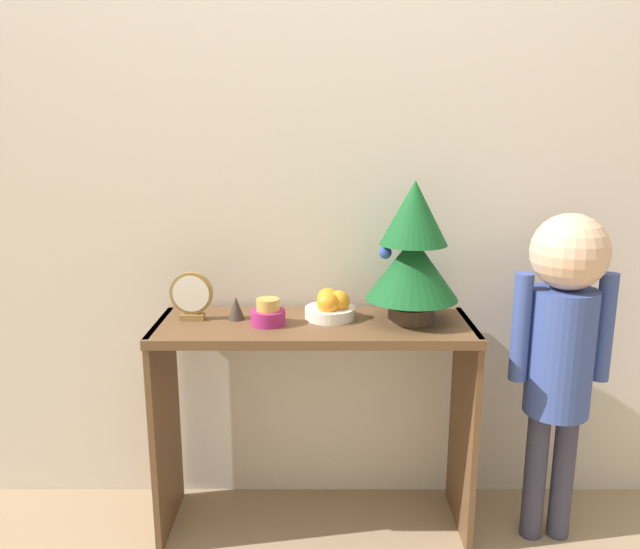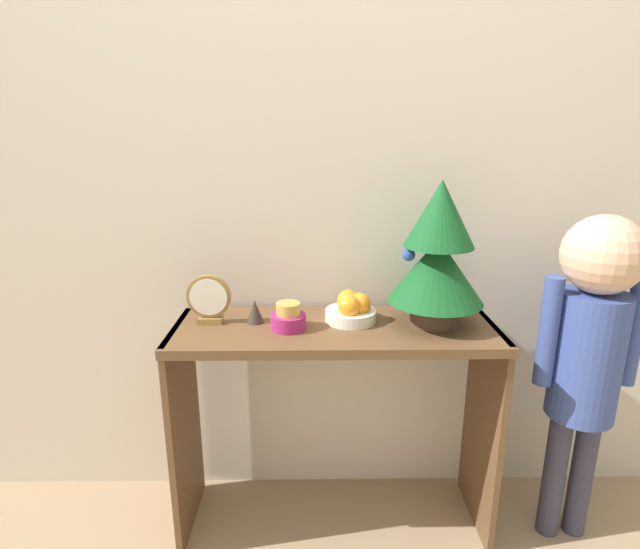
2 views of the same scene
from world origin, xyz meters
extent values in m
cube|color=beige|center=(0.00, 0.41, 1.25)|extent=(7.00, 0.05, 2.50)
cube|color=brown|center=(0.00, 0.18, 0.72)|extent=(1.03, 0.37, 0.03)
cube|color=brown|center=(-0.50, 0.18, 0.37)|extent=(0.02, 0.34, 0.73)
cube|color=brown|center=(0.50, 0.18, 0.37)|extent=(0.02, 0.34, 0.73)
cylinder|color=#4C3828|center=(0.31, 0.20, 0.76)|extent=(0.15, 0.15, 0.05)
cylinder|color=brown|center=(0.31, 0.20, 0.80)|extent=(0.02, 0.02, 0.04)
cone|color=#145123|center=(0.31, 0.20, 0.91)|extent=(0.30, 0.30, 0.20)
cone|color=#145123|center=(0.31, 0.20, 1.09)|extent=(0.21, 0.21, 0.20)
sphere|color=silver|center=(0.33, 0.23, 1.06)|extent=(0.05, 0.05, 0.05)
sphere|color=#2D4CA8|center=(0.23, 0.22, 0.96)|extent=(0.04, 0.04, 0.04)
sphere|color=#2D4CA8|center=(0.28, 0.24, 0.99)|extent=(0.04, 0.04, 0.04)
sphere|color=silver|center=(0.34, 0.16, 1.02)|extent=(0.04, 0.04, 0.04)
sphere|color=#2D4CA8|center=(0.38, 0.30, 0.87)|extent=(0.05, 0.05, 0.05)
cylinder|color=silver|center=(0.05, 0.23, 0.75)|extent=(0.17, 0.17, 0.04)
sphere|color=orange|center=(0.08, 0.22, 0.79)|extent=(0.07, 0.07, 0.07)
sphere|color=orange|center=(0.05, 0.25, 0.79)|extent=(0.07, 0.07, 0.07)
sphere|color=orange|center=(0.05, 0.20, 0.79)|extent=(0.07, 0.07, 0.07)
cylinder|color=#9E2366|center=(-0.15, 0.16, 0.76)|extent=(0.11, 0.11, 0.05)
cylinder|color=gold|center=(-0.15, 0.16, 0.80)|extent=(0.07, 0.07, 0.04)
cube|color=olive|center=(-0.40, 0.21, 0.74)|extent=(0.08, 0.04, 0.02)
cylinder|color=olive|center=(-0.40, 0.21, 0.82)|extent=(0.14, 0.02, 0.14)
cylinder|color=white|center=(-0.40, 0.20, 0.82)|extent=(0.12, 0.00, 0.12)
cone|color=#382D23|center=(-0.26, 0.22, 0.77)|extent=(0.06, 0.06, 0.08)
cylinder|color=#38384C|center=(0.73, 0.12, 0.23)|extent=(0.07, 0.07, 0.45)
cylinder|color=#38384C|center=(0.83, 0.12, 0.23)|extent=(0.07, 0.07, 0.45)
cylinder|color=#384C93|center=(0.78, 0.12, 0.66)|extent=(0.20, 0.20, 0.41)
sphere|color=#E0B28E|center=(0.78, 0.12, 0.98)|extent=(0.24, 0.24, 0.24)
cylinder|color=#384C93|center=(0.65, 0.12, 0.74)|extent=(0.06, 0.06, 0.35)
cylinder|color=#384C93|center=(0.91, 0.12, 0.74)|extent=(0.06, 0.06, 0.35)
camera|label=1|loc=(0.02, -1.74, 1.35)|focal=35.00mm
camera|label=2|loc=(-0.07, -1.29, 1.33)|focal=28.00mm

